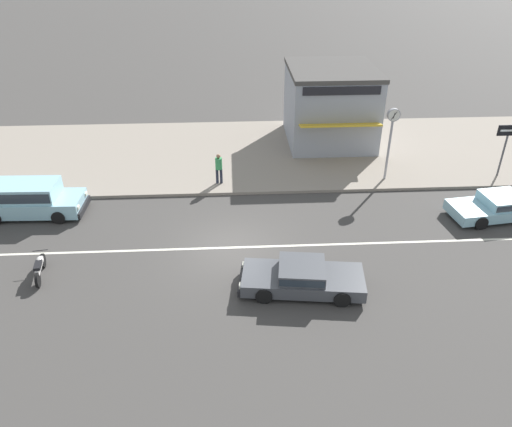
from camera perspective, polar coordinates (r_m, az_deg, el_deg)
ground_plane at (r=20.73m, az=-2.79°, el=-3.91°), size 160.00×160.00×0.00m
lane_centre_stripe at (r=20.72m, az=-2.79°, el=-3.91°), size 50.40×0.14×0.01m
kerb_strip at (r=29.10m, az=-3.04°, el=6.91°), size 68.00×10.00×0.15m
sedan_dark_grey_0 at (r=18.31m, az=5.26°, el=-7.23°), size 4.70×2.32×1.06m
sedan_pale_blue_1 at (r=25.17m, az=26.18°, el=0.79°), size 4.82×2.33×1.06m
minivan_pale_blue_3 at (r=24.88m, az=-24.58°, el=1.67°), size 4.68×2.06×1.56m
motorcycle_1 at (r=20.60m, az=-23.48°, el=-5.61°), size 0.56×1.81×0.80m
street_clock at (r=25.69m, az=15.25°, el=9.43°), size 0.63×0.22×3.75m
pedestrian_near_clock at (r=25.12m, az=-4.27°, el=5.38°), size 0.34×0.34×1.59m
shopfront_corner_warung at (r=30.33m, az=8.48°, el=12.19°), size 4.98×6.21×4.36m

